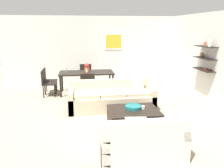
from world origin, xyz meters
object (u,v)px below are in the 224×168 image
object	(u,v)px
coffee_table	(134,117)
wine_glass_head	(86,67)
decorative_bowl	(133,107)
dining_chair_left_near	(46,82)
wine_glass_left_far	(66,69)
dining_chair_foot	(88,85)
wine_glass_foot	(87,71)
centerpiece_vase	(87,68)
sofa_beige	(112,99)
candle_jar	(143,107)
dining_table	(86,74)
loveseat_white	(141,140)
dining_chair_head	(86,74)
dining_chair_left_far	(48,79)

from	to	relation	value
coffee_table	wine_glass_head	distance (m)	3.55
decorative_bowl	dining_chair_left_near	bearing A→B (deg)	131.27
coffee_table	wine_glass_left_far	world-z (taller)	wine_glass_left_far
dining_chair_foot	wine_glass_foot	xyz separation A→B (m)	(-0.00, 0.47, 0.36)
wine_glass_head	centerpiece_vase	bearing A→B (deg)	-87.92
sofa_beige	wine_glass_head	bearing A→B (deg)	106.75
candle_jar	wine_glass_left_far	world-z (taller)	wine_glass_left_far
sofa_beige	wine_glass_left_far	xyz separation A→B (m)	(-1.33, 1.84, 0.58)
dining_table	wine_glass_left_far	size ratio (longest dim) A/B	11.25
sofa_beige	loveseat_white	bearing A→B (deg)	-86.25
loveseat_white	decorative_bowl	size ratio (longest dim) A/B	3.79
loveseat_white	wine_glass_left_far	distance (m)	4.66
wine_glass_foot	wine_glass_head	world-z (taller)	wine_glass_head
coffee_table	wine_glass_left_far	xyz separation A→B (m)	(-1.68, 3.05, 0.68)
coffee_table	centerpiece_vase	world-z (taller)	centerpiece_vase
dining_chair_foot	sofa_beige	bearing A→B (deg)	-53.39
sofa_beige	dining_chair_head	size ratio (longest dim) A/B	2.70
dining_chair_head	wine_glass_head	bearing A→B (deg)	-90.00
sofa_beige	dining_chair_left_near	size ratio (longest dim) A/B	2.70
dining_chair_left_far	wine_glass_left_far	bearing A→B (deg)	-8.13
coffee_table	dining_chair_left_far	bearing A→B (deg)	126.50
loveseat_white	wine_glass_head	bearing A→B (deg)	99.80
dining_chair_left_near	wine_glass_head	distance (m)	1.51
decorative_bowl	dining_chair_left_far	xyz separation A→B (m)	(-2.33, 3.07, 0.08)
dining_chair_left_near	candle_jar	bearing A→B (deg)	-46.71
dining_table	wine_glass_left_far	xyz separation A→B (m)	(-0.69, 0.11, 0.19)
dining_chair_head	dining_chair_left_far	xyz separation A→B (m)	(-1.34, -0.66, 0.00)
sofa_beige	loveseat_white	world-z (taller)	same
dining_chair_head	dining_chair_left_far	size ratio (longest dim) A/B	1.00
coffee_table	dining_chair_foot	world-z (taller)	dining_chair_foot
coffee_table	dining_chair_head	distance (m)	3.94
decorative_bowl	dining_chair_foot	size ratio (longest dim) A/B	0.45
candle_jar	wine_glass_left_far	xyz separation A→B (m)	(-1.91, 3.03, 0.45)
loveseat_white	dining_chair_foot	bearing A→B (deg)	103.33
dining_chair_left_near	dining_chair_left_far	xyz separation A→B (m)	(0.00, 0.41, 0.00)
dining_chair_left_near	centerpiece_vase	bearing A→B (deg)	7.14
coffee_table	dining_chair_head	xyz separation A→B (m)	(-0.99, 3.80, 0.31)
decorative_bowl	wine_glass_left_far	xyz separation A→B (m)	(-1.68, 2.97, 0.45)
coffee_table	dining_table	size ratio (longest dim) A/B	0.62
dining_chair_left_near	wine_glass_foot	size ratio (longest dim) A/B	5.14
dining_chair_left_far	candle_jar	bearing A→B (deg)	-50.73
dining_chair_left_near	dining_chair_left_far	distance (m)	0.41
sofa_beige	loveseat_white	distance (m)	2.54
dining_chair_left_near	wine_glass_left_far	xyz separation A→B (m)	(0.65, 0.32, 0.36)
dining_chair_left_far	coffee_table	bearing A→B (deg)	-53.50
dining_chair_foot	dining_table	bearing A→B (deg)	90.00
sofa_beige	dining_table	distance (m)	1.88
dining_table	centerpiece_vase	world-z (taller)	centerpiece_vase
decorative_bowl	dining_chair_left_far	size ratio (longest dim) A/B	0.45
wine_glass_left_far	coffee_table	bearing A→B (deg)	-61.20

